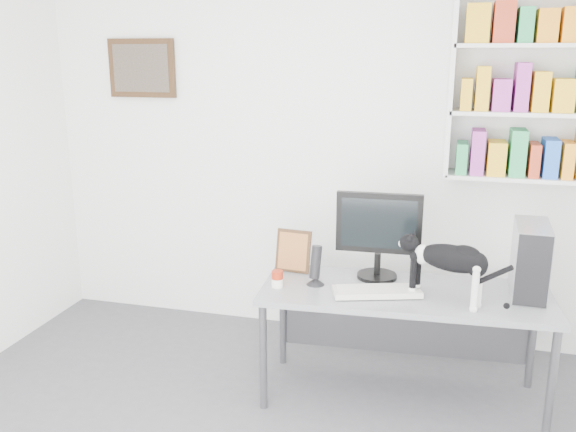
{
  "coord_description": "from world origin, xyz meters",
  "views": [
    {
      "loc": [
        0.91,
        -2.18,
        2.01
      ],
      "look_at": [
        -0.08,
        1.53,
        0.98
      ],
      "focal_mm": 38.0,
      "sensor_mm": 36.0,
      "label": 1
    }
  ],
  "objects": [
    {
      "name": "bookshelf",
      "position": [
        1.4,
        1.85,
        1.85
      ],
      "size": [
        1.03,
        0.28,
        1.24
      ],
      "primitive_type": "cube",
      "color": "silver",
      "rests_on": "room"
    },
    {
      "name": "speaker",
      "position": [
        0.2,
        1.11,
        0.81
      ],
      "size": [
        0.14,
        0.14,
        0.25
      ],
      "primitive_type": "cylinder",
      "rotation": [
        0.0,
        0.0,
        -0.37
      ],
      "color": "black",
      "rests_on": "desk"
    },
    {
      "name": "pc_tower",
      "position": [
        1.39,
        1.29,
        0.89
      ],
      "size": [
        0.2,
        0.41,
        0.41
      ],
      "primitive_type": "cube",
      "rotation": [
        0.0,
        0.0,
        -0.04
      ],
      "color": "#B6B6BB",
      "rests_on": "desk"
    },
    {
      "name": "leaning_print",
      "position": [
        0.02,
        1.3,
        0.82
      ],
      "size": [
        0.23,
        0.11,
        0.27
      ],
      "primitive_type": "cube",
      "rotation": [
        0.0,
        0.0,
        -0.09
      ],
      "color": "#3F2514",
      "rests_on": "desk"
    },
    {
      "name": "keyboard",
      "position": [
        0.57,
        1.05,
        0.7
      ],
      "size": [
        0.52,
        0.33,
        0.04
      ],
      "primitive_type": "cube",
      "rotation": [
        0.0,
        0.0,
        0.31
      ],
      "color": "beige",
      "rests_on": "desk"
    },
    {
      "name": "wall_art",
      "position": [
        -1.3,
        1.97,
        1.9
      ],
      "size": [
        0.52,
        0.04,
        0.42
      ],
      "primitive_type": "cube",
      "color": "#3F2514",
      "rests_on": "room"
    },
    {
      "name": "monitor",
      "position": [
        0.54,
        1.32,
        0.96
      ],
      "size": [
        0.52,
        0.26,
        0.54
      ],
      "primitive_type": "cube",
      "rotation": [
        0.0,
        0.0,
        0.04
      ],
      "color": "black",
      "rests_on": "desk"
    },
    {
      "name": "room",
      "position": [
        0.0,
        0.0,
        1.35
      ],
      "size": [
        4.01,
        4.01,
        2.7
      ],
      "color": "#525257",
      "rests_on": "ground"
    },
    {
      "name": "soup_can",
      "position": [
        -0.0,
        1.02,
        0.74
      ],
      "size": [
        0.07,
        0.07,
        0.1
      ],
      "primitive_type": "cylinder",
      "rotation": [
        0.0,
        0.0,
        0.06
      ],
      "color": "#A6250E",
      "rests_on": "desk"
    },
    {
      "name": "cat",
      "position": [
        0.95,
        1.04,
        0.86
      ],
      "size": [
        0.58,
        0.33,
        0.35
      ],
      "primitive_type": null,
      "rotation": [
        0.0,
        0.0,
        -0.34
      ],
      "color": "black",
      "rests_on": "desk"
    },
    {
      "name": "desk",
      "position": [
        0.72,
        1.15,
        0.34
      ],
      "size": [
        1.68,
        0.74,
        0.69
      ],
      "primitive_type": "cube",
      "rotation": [
        0.0,
        0.0,
        0.06
      ],
      "color": "gray",
      "rests_on": "room"
    }
  ]
}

